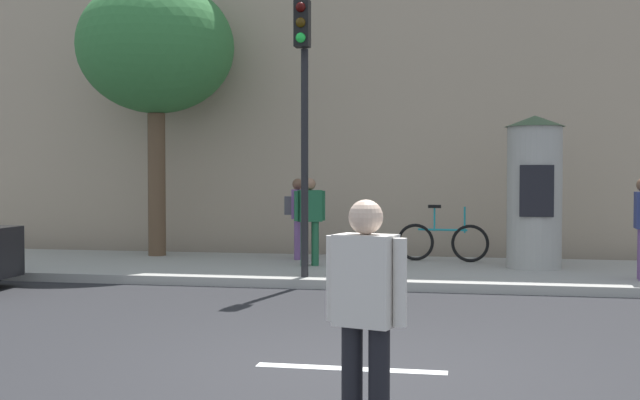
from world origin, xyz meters
name	(u,v)px	position (x,y,z in m)	size (l,w,h in m)	color
ground_plane	(351,369)	(0.00, 0.00, 0.00)	(80.00, 80.00, 0.00)	#232326
sidewalk_curb	(408,271)	(0.00, 7.00, 0.07)	(36.00, 4.00, 0.15)	#9E9B93
lane_markings	(351,369)	(0.00, 0.00, 0.00)	(25.80, 0.16, 0.01)	silver
building_backdrop	(424,72)	(0.00, 12.00, 4.31)	(36.00, 5.00, 8.62)	tan
traffic_light	(303,93)	(-1.55, 5.24, 3.14)	(0.24, 0.45, 4.46)	black
poster_column	(534,191)	(2.23, 7.33, 1.53)	(1.06, 1.06, 2.73)	#9E9B93
street_tree	(156,49)	(-5.27, 8.16, 4.42)	(3.21, 3.21, 5.67)	brown
pedestrian_in_red_top	(366,307)	(0.43, -2.20, 0.96)	(0.54, 0.34, 1.66)	black
pedestrian_with_backpack	(297,211)	(-2.27, 8.01, 1.11)	(0.45, 0.66, 1.60)	#724C84
pedestrian_tallest	(310,215)	(-1.78, 6.90, 1.09)	(0.53, 0.41, 1.61)	#1E5938
bicycle_leaning	(443,241)	(0.58, 8.12, 0.54)	(1.77, 0.23, 1.09)	black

